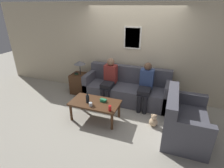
{
  "coord_description": "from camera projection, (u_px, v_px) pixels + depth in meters",
  "views": [
    {
      "loc": [
        1.12,
        -3.8,
        2.51
      ],
      "look_at": [
        -0.23,
        -0.09,
        0.72
      ],
      "focal_mm": 28.0,
      "sensor_mm": 36.0,
      "label": 1
    }
  ],
  "objects": [
    {
      "name": "ground_plane",
      "position": [
        121.0,
        108.0,
        4.63
      ],
      "size": [
        16.0,
        16.0,
        0.0
      ],
      "primitive_type": "plane",
      "color": "#ADA899"
    },
    {
      "name": "wall_back",
      "position": [
        132.0,
        52.0,
        4.9
      ],
      "size": [
        9.0,
        0.08,
        2.6
      ],
      "color": "beige",
      "rests_on": "ground_plane"
    },
    {
      "name": "couch_main",
      "position": [
        127.0,
        90.0,
        4.92
      ],
      "size": [
        2.33,
        0.83,
        0.94
      ],
      "color": "#4C4C56",
      "rests_on": "ground_plane"
    },
    {
      "name": "couch_side",
      "position": [
        183.0,
        122.0,
        3.56
      ],
      "size": [
        0.83,
        1.27,
        0.94
      ],
      "rotation": [
        0.0,
        0.0,
        1.57
      ],
      "color": "#4C4C56",
      "rests_on": "ground_plane"
    },
    {
      "name": "coffee_table",
      "position": [
        95.0,
        104.0,
        4.07
      ],
      "size": [
        1.14,
        0.62,
        0.45
      ],
      "color": "#4C2D19",
      "rests_on": "ground_plane"
    },
    {
      "name": "side_table_with_lamp",
      "position": [
        80.0,
        82.0,
        5.35
      ],
      "size": [
        0.47,
        0.47,
        1.03
      ],
      "color": "#4C2D19",
      "rests_on": "ground_plane"
    },
    {
      "name": "wine_bottle",
      "position": [
        88.0,
        99.0,
        3.99
      ],
      "size": [
        0.08,
        0.08,
        0.26
      ],
      "color": "black",
      "rests_on": "coffee_table"
    },
    {
      "name": "drinking_glass",
      "position": [
        91.0,
        104.0,
        3.87
      ],
      "size": [
        0.08,
        0.08,
        0.09
      ],
      "color": "silver",
      "rests_on": "coffee_table"
    },
    {
      "name": "book_stack",
      "position": [
        103.0,
        100.0,
        4.06
      ],
      "size": [
        0.16,
        0.12,
        0.06
      ],
      "color": "#237547",
      "rests_on": "coffee_table"
    },
    {
      "name": "soda_can",
      "position": [
        110.0,
        108.0,
        3.69
      ],
      "size": [
        0.07,
        0.07,
        0.12
      ],
      "color": "red",
      "rests_on": "coffee_table"
    },
    {
      "name": "person_left",
      "position": [
        109.0,
        79.0,
        4.79
      ],
      "size": [
        0.34,
        0.61,
        1.2
      ],
      "color": "black",
      "rests_on": "ground_plane"
    },
    {
      "name": "person_right",
      "position": [
        146.0,
        84.0,
        4.48
      ],
      "size": [
        0.34,
        0.64,
        1.19
      ],
      "color": "black",
      "rests_on": "ground_plane"
    },
    {
      "name": "teddy_bear",
      "position": [
        153.0,
        121.0,
        3.92
      ],
      "size": [
        0.19,
        0.19,
        0.31
      ],
      "color": "tan",
      "rests_on": "ground_plane"
    }
  ]
}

